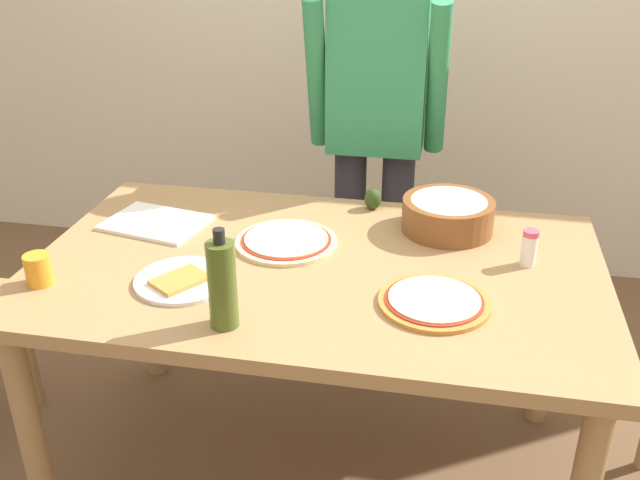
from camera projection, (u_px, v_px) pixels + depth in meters
name	position (u px, v px, depth m)	size (l,w,h in m)	color
ground	(317.00, 468.00, 2.34)	(8.00, 8.00, 0.00)	brown
dining_table	(317.00, 292.00, 2.05)	(1.60, 0.96, 0.76)	#A37A4C
person_cook	(376.00, 125.00, 2.58)	(0.49, 0.25, 1.62)	#2D2D38
pizza_raw_on_board	(286.00, 241.00, 2.12)	(0.30, 0.30, 0.02)	beige
pizza_cooked_on_tray	(434.00, 301.00, 1.81)	(0.28, 0.28, 0.02)	#C67A33
plate_with_slice	(183.00, 280.00, 1.91)	(0.26, 0.26, 0.02)	white
popcorn_bowl	(448.00, 212.00, 2.18)	(0.28, 0.28, 0.11)	brown
olive_oil_bottle	(222.00, 284.00, 1.68)	(0.07, 0.07, 0.26)	#47561E
cup_orange	(38.00, 270.00, 1.89)	(0.07, 0.07, 0.09)	orange
salt_shaker	(529.00, 248.00, 1.98)	(0.04, 0.04, 0.11)	white
cutting_board_white	(156.00, 223.00, 2.24)	(0.30, 0.22, 0.01)	white
avocado	(373.00, 199.00, 2.34)	(0.06, 0.06, 0.07)	#2D4219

